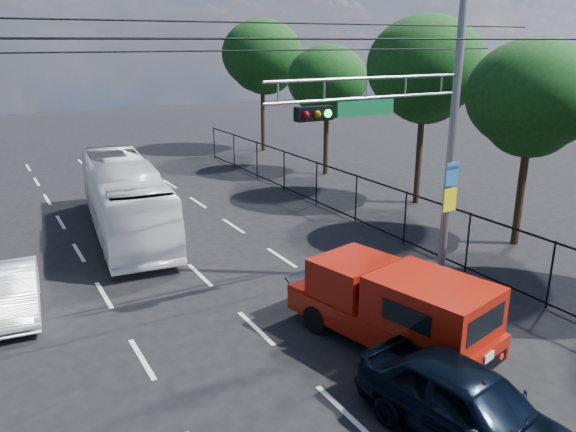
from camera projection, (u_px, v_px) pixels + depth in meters
lane_markings at (179, 255)px, 19.61m from camera, size 6.12×38.00×0.01m
signal_mast at (423, 113)px, 15.56m from camera, size 6.43×0.39×9.50m
utility_wires at (235, 38)px, 13.17m from camera, size 22.00×5.04×0.74m
fence_right at (385, 209)px, 21.38m from camera, size 0.06×34.03×2.00m
tree_right_b at (532, 105)px, 19.28m from camera, size 4.50×4.50×7.31m
tree_right_c at (425, 75)px, 24.34m from camera, size 5.10×5.10×8.29m
tree_right_d at (327, 86)px, 30.21m from camera, size 4.32×4.32×7.02m
tree_right_e at (262, 60)px, 36.61m from camera, size 5.28×5.28×8.58m
red_pickup at (393, 305)px, 13.52m from camera, size 3.09×5.71×2.02m
navy_hatchback at (470, 407)px, 10.23m from camera, size 2.43×4.74×1.55m
white_bus at (125, 198)px, 21.53m from camera, size 3.44×10.18×2.78m
white_van at (12, 292)px, 15.27m from camera, size 1.72×3.97×1.27m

